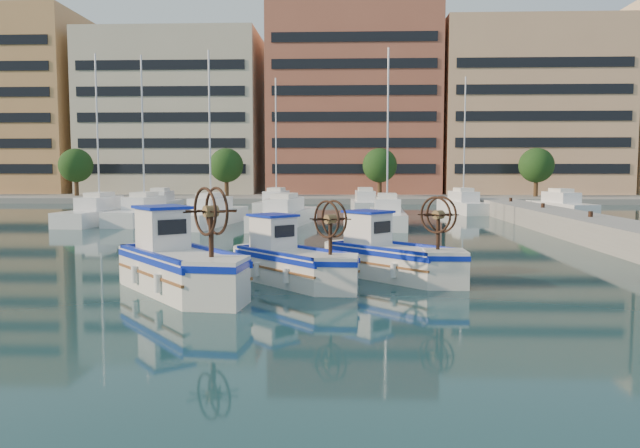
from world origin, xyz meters
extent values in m
plane|color=#1B4247|center=(0.00, 0.00, 0.00)|extent=(300.00, 300.00, 0.00)
cube|color=gray|center=(0.00, 67.00, 0.30)|extent=(180.00, 40.00, 0.60)
cube|color=beige|center=(-23.00, 65.00, 11.10)|extent=(23.00, 14.00, 21.00)
cube|color=black|center=(-23.00, 58.00, 11.10)|extent=(21.16, 0.12, 18.90)
cube|color=#AE5C43|center=(1.00, 65.00, 13.10)|extent=(22.00, 14.00, 25.00)
cube|color=black|center=(1.00, 58.00, 13.10)|extent=(20.24, 0.12, 22.50)
cube|color=#E9B081|center=(24.00, 65.00, 11.60)|extent=(23.00, 14.00, 22.00)
cube|color=black|center=(24.00, 58.00, 11.60)|extent=(21.16, 0.12, 19.80)
cylinder|color=#3F2B19|center=(-32.00, 53.50, 1.50)|extent=(0.50, 0.50, 3.00)
sphere|color=#204719|center=(-32.00, 53.50, 4.20)|extent=(4.00, 4.00, 4.00)
cylinder|color=#3F2B19|center=(-14.00, 53.50, 1.50)|extent=(0.50, 0.50, 3.00)
sphere|color=#204719|center=(-14.00, 53.50, 4.20)|extent=(4.00, 4.00, 4.00)
cylinder|color=#3F2B19|center=(4.00, 53.50, 1.50)|extent=(0.50, 0.50, 3.00)
sphere|color=#204719|center=(4.00, 53.50, 4.20)|extent=(4.00, 4.00, 4.00)
cylinder|color=#3F2B19|center=(22.00, 53.50, 1.50)|extent=(0.50, 0.50, 3.00)
sphere|color=#204719|center=(22.00, 53.50, 4.20)|extent=(4.00, 4.00, 4.00)
cube|color=white|center=(-16.91, 22.64, 0.50)|extent=(3.02, 9.14, 1.00)
cylinder|color=silver|center=(-16.91, 22.64, 6.00)|extent=(0.12, 0.12, 11.00)
cube|color=white|center=(-13.97, 23.25, 0.50)|extent=(2.93, 9.18, 1.00)
cylinder|color=silver|center=(-13.97, 23.25, 6.00)|extent=(0.12, 0.12, 11.00)
cube|color=white|center=(-9.00, 21.75, 0.50)|extent=(3.58, 9.97, 1.00)
cylinder|color=silver|center=(-9.00, 21.75, 6.00)|extent=(0.12, 0.12, 11.00)
cube|color=white|center=(-4.00, 21.23, 0.50)|extent=(3.80, 10.48, 1.00)
cube|color=white|center=(2.73, 21.41, 0.50)|extent=(2.51, 8.96, 1.00)
cylinder|color=silver|center=(2.73, 21.41, 6.00)|extent=(0.12, 0.12, 11.00)
cube|color=white|center=(-15.85, 33.22, 0.50)|extent=(2.35, 7.54, 1.00)
cube|color=white|center=(-5.99, 34.28, 0.50)|extent=(3.20, 7.75, 1.00)
cylinder|color=silver|center=(-5.99, 34.28, 6.00)|extent=(0.12, 0.12, 11.00)
cube|color=white|center=(1.73, 35.23, 0.50)|extent=(2.45, 8.00, 1.00)
cube|color=white|center=(10.10, 34.26, 0.50)|extent=(3.41, 8.16, 1.00)
cylinder|color=silver|center=(10.10, 34.26, 6.00)|extent=(0.12, 0.12, 11.00)
cube|color=white|center=(17.81, 32.75, 0.50)|extent=(3.54, 8.40, 1.00)
cube|color=silver|center=(-4.95, -1.13, 0.60)|extent=(4.60, 5.04, 1.20)
cube|color=#0D20AB|center=(-4.95, -1.13, 1.06)|extent=(4.73, 5.19, 0.18)
cube|color=#1773B9|center=(-4.95, -1.13, 0.98)|extent=(3.94, 4.38, 0.07)
cube|color=white|center=(-5.80, -0.05, 1.83)|extent=(1.91, 1.95, 1.26)
cube|color=#0D20AB|center=(-5.80, -0.05, 2.52)|extent=(2.15, 2.19, 0.09)
cylinder|color=#331E14|center=(-3.67, -2.74, 1.86)|extent=(0.14, 0.14, 1.33)
cylinder|color=brown|center=(-3.67, -2.74, 2.57)|extent=(0.49, 0.48, 0.32)
torus|color=#331E14|center=(-3.80, -2.85, 2.57)|extent=(0.89, 1.10, 1.34)
torus|color=#331E14|center=(-3.53, -2.64, 2.57)|extent=(0.89, 1.10, 1.34)
cube|color=silver|center=(-1.66, 0.50, 0.52)|extent=(4.10, 4.25, 1.03)
cube|color=#0D20AB|center=(-1.66, 0.50, 0.91)|extent=(4.22, 4.38, 0.16)
cube|color=#1773B9|center=(-1.66, 0.50, 0.85)|extent=(3.53, 3.68, 0.06)
cube|color=white|center=(-2.45, 1.38, 1.58)|extent=(1.66, 1.68, 1.08)
cube|color=#0D20AB|center=(-2.45, 1.38, 2.17)|extent=(1.87, 1.88, 0.08)
cylinder|color=#331E14|center=(-0.46, -0.80, 1.60)|extent=(0.12, 0.12, 1.14)
cylinder|color=brown|center=(-0.46, -0.80, 2.22)|extent=(0.42, 0.42, 0.28)
torus|color=#331E14|center=(-0.57, -0.90, 2.22)|extent=(0.83, 0.90, 1.15)
torus|color=#331E14|center=(-0.35, -0.70, 2.22)|extent=(0.83, 0.90, 1.15)
cube|color=silver|center=(1.65, 1.60, 0.53)|extent=(4.29, 4.29, 1.06)
cube|color=#0D20AB|center=(1.65, 1.60, 0.93)|extent=(4.42, 4.42, 0.16)
cube|color=#1773B9|center=(1.65, 1.60, 0.87)|extent=(3.71, 3.71, 0.06)
cube|color=white|center=(0.79, 2.46, 1.62)|extent=(1.72, 1.72, 1.11)
cube|color=#0D20AB|center=(0.79, 2.46, 2.22)|extent=(1.93, 1.93, 0.08)
cylinder|color=#331E14|center=(2.94, 0.31, 1.65)|extent=(0.12, 0.12, 1.17)
cylinder|color=brown|center=(2.94, 0.31, 2.28)|extent=(0.43, 0.43, 0.28)
torus|color=#331E14|center=(2.83, 0.20, 2.28)|extent=(0.89, 0.89, 1.18)
torus|color=#331E14|center=(3.05, 0.42, 2.28)|extent=(0.89, 0.89, 1.18)
camera|label=1|loc=(-0.02, -19.50, 3.70)|focal=35.00mm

